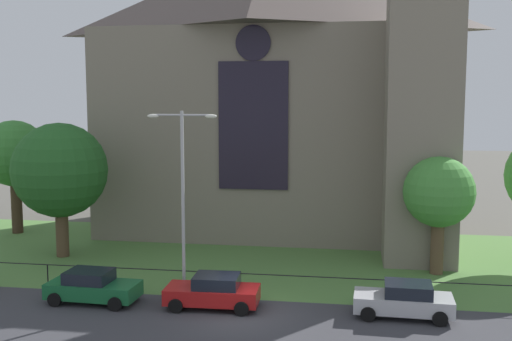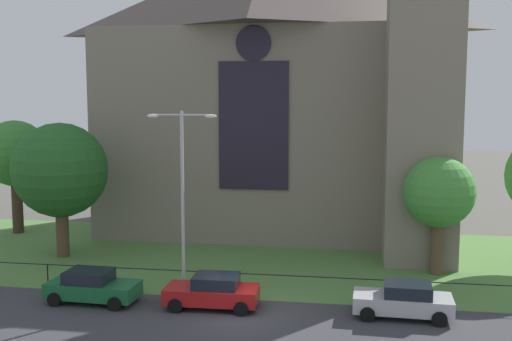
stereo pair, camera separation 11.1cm
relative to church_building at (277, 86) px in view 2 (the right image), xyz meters
The scene contains 12 objects.
ground 12.91m from the church_building, 85.06° to the right, with size 160.00×160.00×0.00m, color #56544C.
road_asphalt 22.30m from the church_building, 88.05° to the right, with size 120.00×8.00×0.01m, color #38383D.
grass_verge 14.20m from the church_building, 86.06° to the right, with size 120.00×20.00×0.01m, color #517F3D.
church_building is the anchor object (origin of this frame).
iron_railing 17.91m from the church_building, 92.89° to the right, with size 35.63×0.07×1.13m.
tree_right_near 15.26m from the church_building, 44.84° to the right, with size 3.79×3.79×6.37m.
tree_left_near 15.96m from the church_building, 140.47° to the right, with size 5.59×5.59×8.00m.
tree_left_far 18.88m from the church_building, 167.21° to the right, with size 4.59×4.59×7.91m.
streetlamp_near 16.29m from the church_building, 99.38° to the right, with size 3.37×0.26×8.84m.
parked_car_green 20.75m from the church_building, 110.29° to the right, with size 4.27×2.17×1.51m.
parked_car_red 19.60m from the church_building, 92.31° to the right, with size 4.25×2.12×1.51m.
parked_car_silver 20.94m from the church_building, 65.49° to the right, with size 4.26×2.14×1.51m.
Camera 2 is at (4.89, -25.62, 9.43)m, focal length 43.21 mm.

